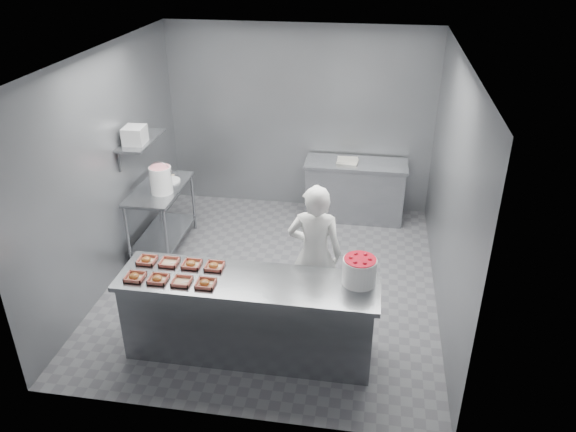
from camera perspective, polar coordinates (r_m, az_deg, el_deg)
The scene contains 24 objects.
floor at distance 7.16m, azimuth -1.48°, elevation -6.51°, with size 4.50×4.50×0.00m, color #4C4C51.
ceiling at distance 6.06m, azimuth -1.81°, elevation 16.04°, with size 4.50×4.50×0.00m, color white.
wall_back at distance 8.56m, azimuth 1.17°, elevation 9.79°, with size 4.00×0.04×2.80m, color slate.
wall_left at distance 7.10m, azimuth -17.75°, elevation 4.66°, with size 0.04×4.50×2.80m, color slate.
wall_right at distance 6.44m, azimuth 16.16°, elevation 2.54°, with size 0.04×4.50×2.80m, color slate.
service_counter at distance 5.82m, azimuth -3.97°, elevation -10.13°, with size 2.60×0.70×0.90m.
prep_table at distance 7.78m, azimuth -12.75°, elevation 0.79°, with size 0.60×1.20×0.90m.
back_counter at distance 8.51m, azimuth 6.80°, elevation 2.63°, with size 1.50×0.60×0.90m.
wall_shelf at distance 7.48m, azimuth -14.72°, elevation 7.45°, with size 0.35×0.90×0.03m, color slate.
tray_0 at distance 5.75m, azimuth -15.31°, elevation -5.97°, with size 0.19×0.18×0.06m.
tray_1 at distance 5.66m, azimuth -13.07°, elevation -6.24°, with size 0.19×0.18×0.06m.
tray_2 at distance 5.58m, azimuth -10.73°, elevation -6.54°, with size 0.19×0.18×0.04m.
tray_3 at distance 5.51m, azimuth -8.39°, elevation -6.77°, with size 0.19×0.18×0.06m.
tray_4 at distance 5.99m, azimuth -14.16°, elevation -4.36°, with size 0.19×0.18×0.06m.
tray_5 at distance 5.91m, azimuth -11.97°, elevation -4.62°, with size 0.19×0.18×0.04m.
tray_6 at distance 5.83m, azimuth -9.78°, elevation -4.83°, with size 0.19×0.18×0.06m.
tray_7 at distance 5.76m, azimuth -7.51°, elevation -5.06°, with size 0.19×0.18×0.06m.
worker at distance 6.12m, azimuth 2.73°, elevation -3.89°, with size 0.60×0.39×1.64m, color white.
strawberry_tub at distance 5.47m, azimuth 7.27°, elevation -5.46°, with size 0.33×0.33×0.27m.
glaze_bucket at distance 7.42m, azimuth -12.79°, elevation 3.66°, with size 0.30×0.28×0.43m.
bucket_lid at distance 7.81m, azimuth -11.93°, elevation 3.54°, with size 0.28×0.28×0.02m, color white.
rag at distance 7.95m, azimuth -11.96°, elevation 3.96°, with size 0.13×0.11×0.02m, color #CCB28C.
appliance at distance 7.31m, azimuth -15.30°, elevation 7.93°, with size 0.25×0.29×0.22m, color gray.
paper_stack at distance 8.33m, azimuth 6.07°, elevation 5.63°, with size 0.30×0.22×0.05m, color silver.
Camera 1 is at (1.12, -5.83, 4.00)m, focal length 35.00 mm.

